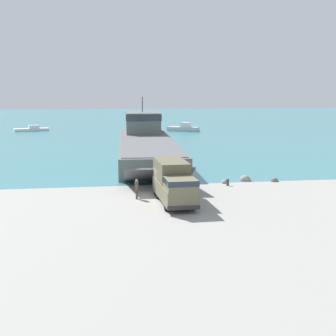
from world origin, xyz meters
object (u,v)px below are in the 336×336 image
soldier_on_ramp (137,188)px  moored_boat_a (32,129)px  mooring_bollard (228,182)px  military_truck (174,183)px  landing_craft (145,141)px  moored_boat_b (184,128)px

soldier_on_ramp → moored_boat_a: soldier_on_ramp is taller
soldier_on_ramp → mooring_bollard: 10.12m
soldier_on_ramp → mooring_bollard: soldier_on_ramp is taller
military_truck → mooring_bollard: military_truck is taller
military_truck → soldier_on_ramp: size_ratio=4.50×
landing_craft → moored_boat_b: 38.35m
moored_boat_a → mooring_bollard: bearing=-172.9°
moored_boat_a → moored_boat_b: (33.46, -5.21, 0.22)m
moored_boat_a → moored_boat_b: 33.87m
military_truck → moored_boat_a: 73.48m
military_truck → moored_boat_b: size_ratio=1.06×
soldier_on_ramp → moored_boat_b: (15.86, 63.57, -0.33)m
soldier_on_ramp → mooring_bollard: size_ratio=2.54×
military_truck → moored_boat_b: (12.95, 65.34, -1.02)m
soldier_on_ramp → mooring_bollard: (9.18, 4.22, -0.62)m
landing_craft → moored_boat_a: landing_craft is taller
moored_boat_a → military_truck: bearing=-179.3°
moored_boat_a → soldier_on_ramp: bearing=178.9°
landing_craft → mooring_bollard: (5.60, -23.05, -1.61)m
mooring_bollard → moored_boat_a: bearing=112.5°
military_truck → soldier_on_ramp: military_truck is taller
moored_boat_b → mooring_bollard: bearing=-155.2°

